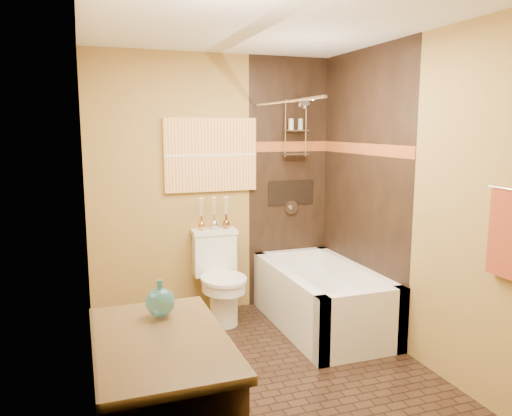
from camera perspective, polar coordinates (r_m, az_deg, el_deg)
name	(u,v)px	position (r m, az deg, el deg)	size (l,w,h in m)	color
floor	(269,378)	(3.85, 1.48, -18.83)	(3.00, 3.00, 0.00)	black
wall_left	(87,220)	(3.22, -18.77, -1.31)	(0.02, 3.00, 2.50)	#A17D3E
wall_right	(415,201)	(4.03, 17.72, 0.77)	(0.02, 3.00, 2.50)	#A17D3E
wall_back	(215,186)	(4.86, -4.76, 2.55)	(2.40, 0.02, 2.50)	#A17D3E
wall_front	(400,265)	(2.15, 16.12, -6.33)	(2.40, 0.02, 2.50)	#A17D3E
ceiling	(270,20)	(3.47, 1.67, 20.66)	(3.00, 3.00, 0.00)	silver
alcove_tile_back	(289,183)	(5.10, 3.74, 2.88)	(0.85, 0.01, 2.50)	black
alcove_tile_right	(362,190)	(4.64, 12.04, 2.06)	(0.01, 1.50, 2.50)	black
mosaic_band_back	(289,146)	(5.07, 3.83, 7.03)	(0.85, 0.01, 0.10)	maroon
mosaic_band_right	(363,149)	(4.60, 12.09, 6.63)	(0.01, 1.50, 0.10)	maroon
alcove_niche	(291,193)	(5.12, 4.01, 1.77)	(0.50, 0.01, 0.25)	black
shower_fixtures	(296,142)	(4.98, 4.56, 7.51)	(0.24, 0.33, 1.16)	silver
curtain_rod	(283,102)	(4.25, 3.08, 12.01)	(0.03, 0.03, 1.55)	silver
towel_rust	(506,234)	(3.34, 26.63, -2.68)	(0.05, 0.22, 0.52)	maroon
sunset_painting	(211,155)	(4.80, -5.18, 6.06)	(0.90, 0.04, 0.70)	orange
vanity_mirror	(90,203)	(2.20, -18.43, 0.60)	(0.01, 1.00, 0.90)	white
bathtub	(321,303)	(4.69, 7.49, -10.69)	(0.80, 1.50, 0.55)	white
toilet	(220,276)	(4.74, -4.16, -7.81)	(0.43, 0.64, 0.84)	white
teal_bottle	(160,298)	(2.60, -10.91, -10.09)	(0.15, 0.15, 0.23)	#276E76
bud_vases	(214,212)	(4.78, -4.83, -0.49)	(0.31, 0.07, 0.30)	gold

